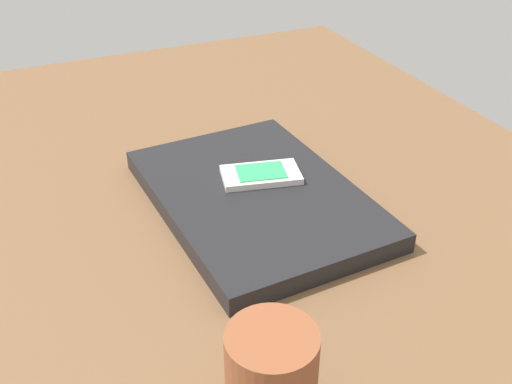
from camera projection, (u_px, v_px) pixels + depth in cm
name	position (u px, v px, depth cm)	size (l,w,h in cm)	color
desk_surface	(279.00, 205.00, 78.68)	(120.00, 80.00, 3.00)	brown
laptop_closed	(256.00, 197.00, 75.17)	(32.73, 22.61, 2.41)	black
cell_phone_on_laptop	(261.00, 175.00, 76.59)	(7.47, 10.68, 0.97)	silver
pen_cup	(271.00, 381.00, 46.68)	(7.10, 7.10, 9.55)	brown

